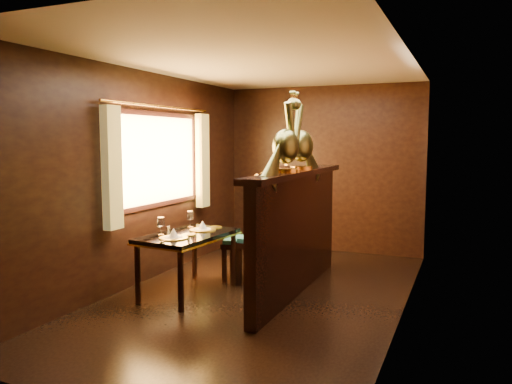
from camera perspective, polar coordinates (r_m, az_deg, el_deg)
ground at (r=5.55m, az=0.41°, el=-11.77°), size 5.00×5.00×0.00m
room_shell at (r=5.34m, az=-0.35°, el=4.79°), size 3.04×5.04×2.52m
partition at (r=5.54m, az=4.69°, el=-4.22°), size 0.26×2.70×1.36m
dining_table at (r=5.52m, az=-7.83°, el=-5.41°), size 0.80×1.21×0.87m
chair_left at (r=5.81m, az=1.92°, el=-3.51°), size 0.51×0.56×1.41m
chair_right at (r=5.99m, az=-0.30°, el=-3.76°), size 0.56×0.58×1.31m
peacock_left at (r=5.08m, az=3.43°, el=6.97°), size 0.27×0.71×0.84m
peacock_right at (r=5.57m, az=5.21°, el=6.85°), size 0.26×0.71×0.84m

